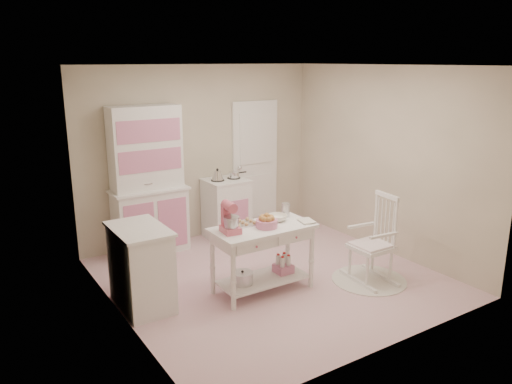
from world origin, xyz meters
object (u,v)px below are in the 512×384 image
stove (226,208)px  rocking_chair (372,239)px  hutch (148,181)px  base_cabinet (141,267)px  bread_basket (267,224)px  work_table (263,259)px  stand_mixer (230,218)px

stove → rocking_chair: (0.71, -2.34, 0.09)m
hutch → base_cabinet: bearing=-114.7°
base_cabinet → bread_basket: size_ratio=3.68×
work_table → stand_mixer: 0.71m
hutch → stove: (1.20, -0.05, -0.58)m
rocking_chair → work_table: 1.37m
hutch → work_table: 2.10m
stove → bread_basket: bearing=-105.7°
hutch → stove: bearing=-2.4°
hutch → rocking_chair: 3.10m
work_table → bread_basket: bread_basket is taller
hutch → bread_basket: (0.67, -1.95, -0.19)m
rocking_chair → stand_mixer: size_ratio=3.24×
work_table → stand_mixer: stand_mixer is taller
hutch → stand_mixer: bearing=-83.1°
base_cabinet → rocking_chair: rocking_chair is taller
base_cabinet → rocking_chair: bearing=-18.9°
bread_basket → rocking_chair: bearing=-19.6°
base_cabinet → stand_mixer: size_ratio=2.71×
work_table → bread_basket: size_ratio=4.80×
stove → rocking_chair: rocking_chair is taller
base_cabinet → work_table: 1.40m
bread_basket → work_table: bearing=111.8°
hutch → rocking_chair: (1.91, -2.39, -0.49)m
hutch → base_cabinet: 1.75m
stove → bread_basket: 2.01m
hutch → stove: size_ratio=2.26×
base_cabinet → work_table: base_cabinet is taller
base_cabinet → work_table: bearing=-16.5°
stove → rocking_chair: size_ratio=0.84×
stove → rocking_chair: 2.45m
work_table → hutch: bearing=108.9°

